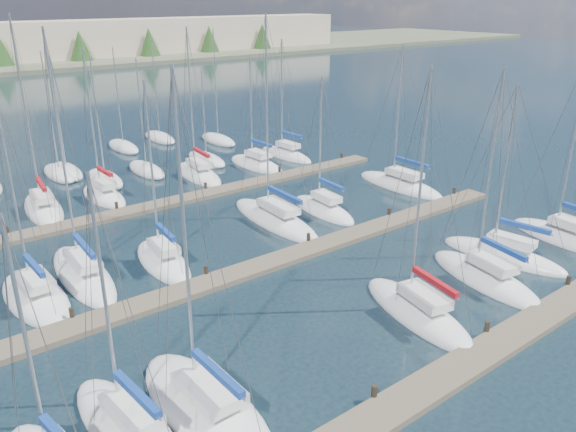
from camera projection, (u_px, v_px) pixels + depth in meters
ground at (57, 136)px, 67.95m from camera, size 400.00×400.00×0.00m
dock_near at (451, 373)px, 25.19m from camera, size 44.00×1.93×1.10m
dock_mid at (269, 263)px, 35.50m from camera, size 44.00×1.93×1.10m
dock_far at (168, 203)px, 45.81m from camera, size 44.00×1.93×1.10m
sailboat_q at (256, 164)px, 56.07m from camera, size 3.04×7.81×11.32m
sailboat_k at (275, 219)px, 42.40m from camera, size 3.37×10.62×15.59m
sailboat_n at (43, 208)px, 44.50m from camera, size 3.58×8.93×15.53m
sailboat_f at (503, 255)px, 36.49m from camera, size 3.76×8.49×11.88m
sailboat_h at (36, 297)px, 31.51m from camera, size 3.20×7.84×13.08m
sailboat_m at (400, 185)px, 50.08m from camera, size 2.90×9.32×12.86m
sailboat_c at (205, 406)px, 23.13m from camera, size 3.48×8.91×14.58m
sailboat_p at (198, 174)px, 53.07m from camera, size 3.69×8.64×14.16m
sailboat_r at (286, 155)px, 59.43m from camera, size 2.59×7.72×12.65m
sailboat_d at (418, 312)px, 29.98m from camera, size 4.17×8.73×13.70m
sailboat_l at (323, 210)px, 44.29m from camera, size 2.90×7.35×11.17m
sailboat_g at (565, 237)px, 39.18m from camera, size 3.48×8.31×13.55m
sailboat_b at (130, 429)px, 21.90m from camera, size 3.18×8.24×11.27m
sailboat_o at (104, 196)px, 47.29m from camera, size 2.67×6.89×13.00m
sailboat_i at (83, 274)px, 34.04m from camera, size 3.12×9.53×15.19m
sailboat_e at (485, 278)px, 33.62m from camera, size 4.12×8.67×13.25m
sailboat_j at (163, 261)px, 35.72m from camera, size 3.20×7.33×12.18m
distant_boats at (61, 171)px, 53.42m from camera, size 36.93×20.75×13.30m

